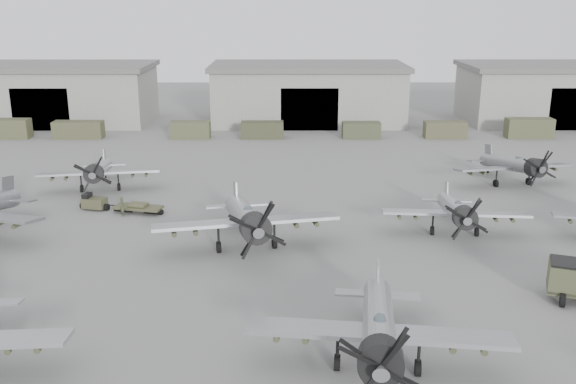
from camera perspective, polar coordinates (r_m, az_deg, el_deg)
name	(u,v)px	position (r m, az deg, el deg)	size (l,w,h in m)	color
ground	(342,311)	(39.35, 4.79, -10.46)	(220.00, 220.00, 0.00)	slate
hangar_left	(56,93)	(103.71, -19.93, 8.27)	(29.00, 14.80, 8.70)	gray
hangar_center	(308,93)	(97.81, 1.79, 8.79)	(29.00, 14.80, 8.70)	gray
hangar_right	(559,93)	(106.14, 22.98, 8.12)	(29.00, 14.80, 8.70)	gray
support_truck_0	(11,129)	(94.00, -23.40, 5.19)	(5.02, 2.20, 2.59)	#47482F
support_truck_1	(78,130)	(90.86, -18.13, 5.29)	(6.55, 2.20, 2.30)	#44452D
support_truck_2	(190,130)	(87.44, -8.67, 5.49)	(5.30, 2.20, 2.25)	#474A30
support_truck_3	(262,130)	(86.56, -2.30, 5.54)	(5.70, 2.20, 2.21)	#383A26
support_truck_4	(361,130)	(87.10, 6.53, 5.50)	(5.07, 2.20, 2.14)	#3C422B
support_truck_5	(445,130)	(89.11, 13.79, 5.40)	(5.57, 2.20, 2.23)	#47462F
support_truck_6	(529,128)	(92.45, 20.64, 5.34)	(6.16, 2.20, 2.64)	#45472E
aircraft_near_1	(379,330)	(32.44, 8.09, -12.05)	(13.41, 12.07, 5.33)	#92959A
aircraft_mid_1	(247,218)	(47.16, -3.70, -2.36)	(14.00, 12.60, 5.56)	#96999F
aircraft_mid_2	(456,211)	(51.87, 14.74, -1.61)	(11.55, 10.39, 4.60)	#9C9FA4
aircraft_far_0	(99,170)	(64.49, -16.48, 1.86)	(11.73, 10.56, 4.66)	#989BA0
aircraft_far_1	(515,165)	(67.53, 19.52, 2.28)	(12.05, 10.84, 4.78)	gray
tug_trailer	(111,205)	(58.74, -15.47, -1.09)	(7.45, 3.04, 1.48)	#41412A
ground_crew	(123,206)	(56.92, -14.50, -1.25)	(0.64, 0.42, 1.75)	#3C442D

